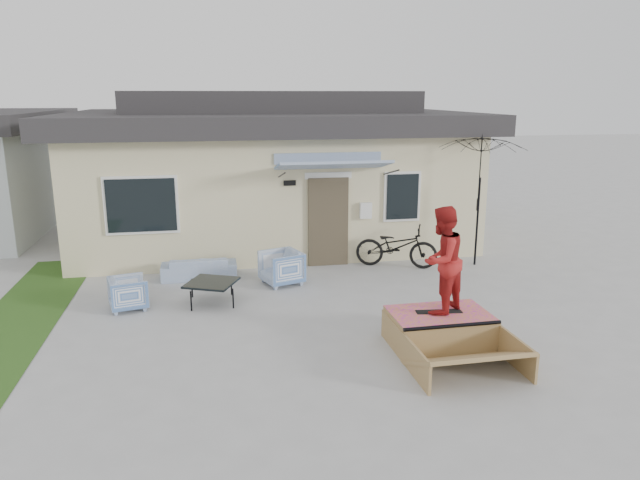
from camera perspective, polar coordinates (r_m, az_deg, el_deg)
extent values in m
plane|color=#A0A0A0|center=(9.75, 0.24, -10.06)|extent=(90.00, 90.00, 0.00)
cube|color=#264C19|center=(11.97, -27.25, -6.99)|extent=(1.40, 8.00, 0.01)
cube|color=beige|center=(17.00, -4.91, 5.59)|extent=(10.00, 7.00, 3.00)
cube|color=#242427|center=(16.84, -5.04, 11.49)|extent=(10.80, 7.80, 0.50)
cube|color=#242427|center=(16.82, -5.08, 13.36)|extent=(7.50, 4.50, 0.60)
cube|color=#4A402E|center=(13.78, 0.80, 1.75)|extent=(0.95, 0.08, 2.10)
cube|color=white|center=(13.50, -16.98, 3.26)|extent=(1.60, 0.06, 1.30)
cube|color=white|center=(14.15, 7.98, 4.21)|extent=(0.90, 0.06, 1.20)
cube|color=#3F67A7|center=(13.06, 1.27, 7.30)|extent=(2.50, 1.09, 0.29)
imported|color=#3F67A7|center=(13.25, -11.70, -2.30)|extent=(1.65, 0.49, 0.64)
imported|color=#3F67A7|center=(11.71, -18.16, -4.78)|extent=(0.77, 0.80, 0.69)
imported|color=#3F67A7|center=(12.57, -3.78, -2.54)|extent=(0.94, 0.97, 0.80)
cube|color=black|center=(11.68, -10.47, -5.00)|extent=(1.16, 1.16, 0.43)
imported|color=black|center=(13.85, 7.46, -0.17)|extent=(2.02, 1.36, 1.22)
cylinder|color=black|center=(14.30, 15.05, 1.72)|extent=(0.05, 0.05, 2.10)
imported|color=black|center=(14.17, 15.23, 4.49)|extent=(2.26, 2.14, 0.90)
cube|color=black|center=(9.77, 11.49, -6.79)|extent=(0.76, 0.26, 0.05)
imported|color=#A71D1C|center=(9.50, 11.75, -1.76)|extent=(1.07, 1.04, 1.73)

